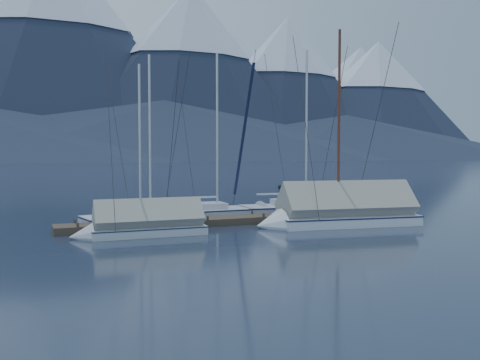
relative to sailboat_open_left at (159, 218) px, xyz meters
name	(u,v)px	position (x,y,z in m)	size (l,w,h in m)	color
ground	(257,228)	(3.62, -4.28, -0.17)	(1000.00, 1000.00, 0.00)	#151E2F
mountain_range	(42,76)	(7.74, 366.16, 58.49)	(877.00, 584.00, 150.50)	#475675
dock	(240,221)	(3.62, -2.28, -0.06)	(18.00, 1.50, 0.54)	#382D23
mooring_posts	(231,217)	(3.12, -2.28, 0.18)	(15.12, 1.52, 0.35)	#382D23
sailboat_open_left	(159,218)	(0.00, 0.00, 0.00)	(7.40, 3.44, 9.45)	silver
sailboat_open_mid	(226,213)	(3.98, 0.54, 0.01)	(7.58, 3.25, 10.00)	silver
sailboat_open_right	(314,210)	(9.49, 0.10, 0.02)	(8.17, 3.43, 10.58)	silver
sailboat_covered_near	(335,215)	(7.54, -4.98, 0.36)	(8.44, 3.82, 10.61)	white
sailboat_covered_far	(138,227)	(-2.02, -4.26, 0.23)	(5.82, 2.45, 8.08)	silver
person	(281,200)	(5.96, -2.32, 0.95)	(0.57, 0.37, 1.56)	black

